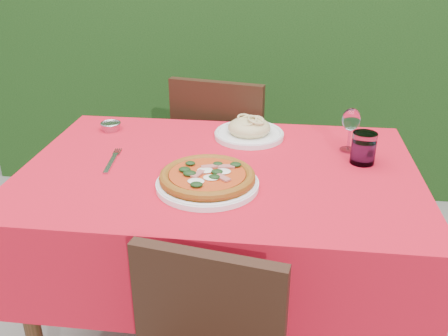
# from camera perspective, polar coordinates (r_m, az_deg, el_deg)

# --- Properties ---
(hedge) EXTENTS (3.20, 0.55, 1.78)m
(hedge) POSITION_cam_1_polar(r_m,az_deg,el_deg) (3.04, 3.45, 15.42)
(hedge) COLOR black
(hedge) RESTS_ON ground
(dining_table) EXTENTS (1.26, 0.86, 0.75)m
(dining_table) POSITION_cam_1_polar(r_m,az_deg,el_deg) (1.67, -0.47, -4.56)
(dining_table) COLOR #462816
(dining_table) RESTS_ON ground
(chair_far) EXTENTS (0.47, 0.47, 0.89)m
(chair_far) POSITION_cam_1_polar(r_m,az_deg,el_deg) (2.26, -0.05, 1.15)
(chair_far) COLOR black
(chair_far) RESTS_ON ground
(pizza_plate) EXTENTS (0.30, 0.30, 0.06)m
(pizza_plate) POSITION_cam_1_polar(r_m,az_deg,el_deg) (1.47, -1.91, -1.26)
(pizza_plate) COLOR white
(pizza_plate) RESTS_ON dining_table
(pasta_plate) EXTENTS (0.25, 0.25, 0.07)m
(pasta_plate) POSITION_cam_1_polar(r_m,az_deg,el_deg) (1.84, 2.89, 4.30)
(pasta_plate) COLOR white
(pasta_plate) RESTS_ON dining_table
(water_glass) EXTENTS (0.08, 0.08, 0.10)m
(water_glass) POSITION_cam_1_polar(r_m,az_deg,el_deg) (1.68, 15.63, 2.05)
(water_glass) COLOR silver
(water_glass) RESTS_ON dining_table
(wine_glass) EXTENTS (0.06, 0.06, 0.15)m
(wine_glass) POSITION_cam_1_polar(r_m,az_deg,el_deg) (1.74, 14.31, 5.19)
(wine_glass) COLOR white
(wine_glass) RESTS_ON dining_table
(fork) EXTENTS (0.05, 0.21, 0.01)m
(fork) POSITION_cam_1_polar(r_m,az_deg,el_deg) (1.66, -12.81, 0.56)
(fork) COLOR #ADADB4
(fork) RESTS_ON dining_table
(steel_ramekin) EXTENTS (0.07, 0.07, 0.03)m
(steel_ramekin) POSITION_cam_1_polar(r_m,az_deg,el_deg) (1.96, -12.81, 4.64)
(steel_ramekin) COLOR #ACACB3
(steel_ramekin) RESTS_ON dining_table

